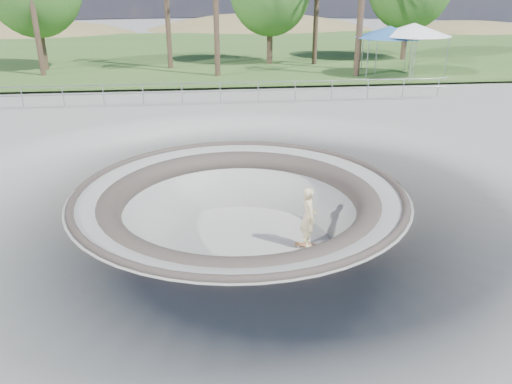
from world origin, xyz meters
TOP-DOWN VIEW (x-y plane):
  - ground at (0.00, 0.00)m, footprint 180.00×180.00m
  - skate_bowl at (0.00, 0.00)m, footprint 14.00×14.00m
  - grass_strip at (0.00, 34.00)m, footprint 180.00×36.00m
  - distant_hills at (3.78, 57.17)m, footprint 103.20×45.00m
  - safety_railing at (0.00, 12.00)m, footprint 25.00×0.06m
  - skateboard at (2.12, -0.36)m, footprint 0.80×0.47m
  - skater at (2.12, -0.36)m, footprint 0.51×0.74m
  - canopy_white at (12.80, 18.00)m, footprint 6.10×6.10m
  - canopy_blue at (11.39, 18.49)m, footprint 6.12×6.12m

SIDE VIEW (x-z plane):
  - distant_hills at x=3.78m, z-range -21.32..7.28m
  - skateboard at x=2.12m, z-range -1.88..-1.80m
  - skate_bowl at x=0.00m, z-range -3.88..0.22m
  - skater at x=2.12m, z-range -1.82..0.15m
  - ground at x=0.00m, z-range 0.00..0.00m
  - grass_strip at x=0.00m, z-range 0.16..0.28m
  - safety_railing at x=0.00m, z-range 0.18..1.20m
  - canopy_blue at x=11.39m, z-range 1.47..4.62m
  - canopy_white at x=12.80m, z-range 1.54..4.90m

